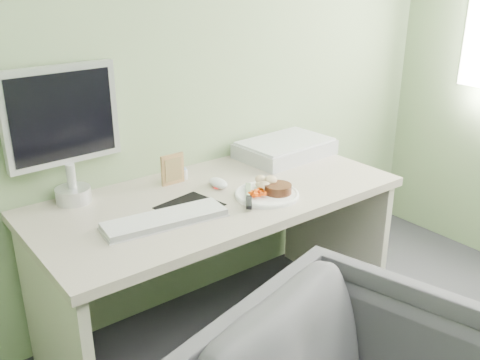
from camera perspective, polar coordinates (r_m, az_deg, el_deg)
wall_back at (r=2.47m, az=-7.88°, el=14.70°), size 3.50×0.00×3.50m
desk at (r=2.40m, az=-2.38°, el=-5.47°), size 1.60×0.75×0.73m
plate at (r=2.30m, az=2.88°, el=-1.57°), size 0.28×0.28×0.01m
steak at (r=2.29m, az=4.06°, el=-0.93°), size 0.16×0.16×0.04m
potato_pile at (r=2.33m, az=2.68°, el=-0.13°), size 0.13×0.11×0.06m
carrot_heap at (r=2.25m, az=1.91°, el=-1.30°), size 0.08×0.07×0.04m
steak_knife at (r=2.21m, az=0.94°, el=-1.97°), size 0.18×0.22×0.02m
mousepad at (r=2.21m, az=-5.39°, el=-2.80°), size 0.26×0.24×0.00m
keyboard at (r=2.08m, az=-7.99°, el=-4.09°), size 0.49×0.20×0.02m
computer_mouse at (r=2.38m, az=-2.34°, el=-0.32°), size 0.06×0.11×0.04m
photo_frame at (r=2.42m, az=-7.21°, el=1.15°), size 0.11×0.01×0.14m
eyedrop_bottle at (r=2.48m, az=-5.87°, el=0.71°), size 0.02×0.02×0.06m
scanner at (r=2.79m, az=4.82°, el=3.31°), size 0.49×0.34×0.07m
monitor at (r=2.26m, az=-18.33°, el=5.35°), size 0.47×0.15×0.56m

